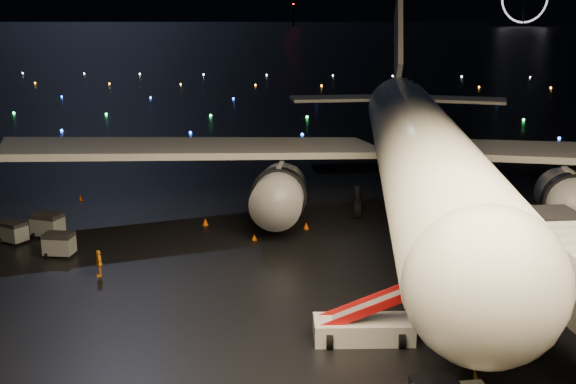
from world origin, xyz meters
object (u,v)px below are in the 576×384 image
Objects in this scene: baggage_cart_0 at (59,245)px; baggage_cart_1 at (48,225)px; belt_loader at (364,307)px; airliner at (418,97)px; baggage_cart_2 at (13,232)px; crew_c at (99,263)px.

baggage_cart_1 is at bearing 123.44° from baggage_cart_0.
belt_loader is 26.93m from baggage_cart_1.
baggage_cart_1 is at bearing 140.13° from belt_loader.
baggage_cart_1 is (-26.76, -9.71, -8.37)m from airliner.
baggage_cart_2 is at bearing 151.63° from baggage_cart_0.
baggage_cart_1 is (-6.41, 7.33, 0.03)m from crew_c.
airliner is at bearing 46.16° from baggage_cart_2.
baggage_cart_0 is at bearing -153.22° from crew_c.
baggage_cart_0 is at bearing -4.85° from baggage_cart_2.
baggage_cart_1 reaches higher than crew_c.
airliner is 31.90m from baggage_cart_2.
baggage_cart_1 is at bearing -161.41° from crew_c.
baggage_cart_1 is 2.40m from baggage_cart_2.
baggage_cart_0 is 5.04m from baggage_cart_2.
baggage_cart_0 is (-24.27, -13.68, -8.44)m from airliner.
crew_c is 5.18m from baggage_cart_0.
baggage_cart_2 is at bearing -159.17° from airliner.
baggage_cart_0 reaches higher than baggage_cart_2.
belt_loader reaches higher than crew_c.
belt_loader is 22.77m from baggage_cart_0.
airliner is at bearing 33.85° from baggage_cart_1.
baggage_cart_0 is at bearing 145.06° from belt_loader.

